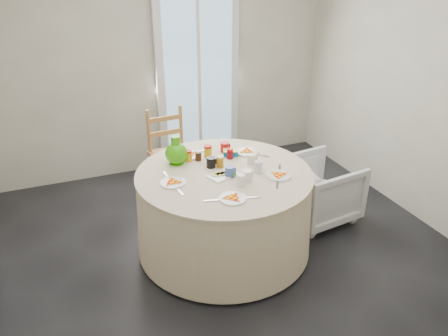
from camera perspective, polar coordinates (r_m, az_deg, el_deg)
name	(u,v)px	position (r m, az deg, el deg)	size (l,w,h in m)	color
floor	(230,256)	(3.93, 0.74, -11.37)	(4.00, 4.00, 0.00)	black
wall_back	(163,61)	(5.14, -8.02, 13.64)	(4.00, 0.02, 2.60)	#BCB5A3
wall_right	(434,88)	(4.44, 25.76, 9.35)	(0.02, 4.00, 2.60)	#BCB5A3
glass_door	(198,81)	(5.26, -3.41, 11.32)	(1.00, 0.08, 2.10)	silver
table	(224,212)	(3.82, 0.00, -5.73)	(1.52, 1.52, 0.77)	beige
wooden_chair	(172,154)	(4.69, -6.84, 1.77)	(0.42, 0.40, 0.95)	#C07046
armchair	(319,183)	(4.35, 12.32, -1.89)	(0.67, 0.62, 0.69)	silver
place_settings	(224,171)	(3.63, 0.00, -0.43)	(1.11, 1.11, 0.02)	white
jar_cluster	(208,154)	(3.83, -2.05, 1.88)	(0.41, 0.20, 0.12)	#AB6B20
butter_tub	(231,153)	(3.93, 0.88, 2.02)	(0.14, 0.10, 0.05)	#046090
green_pitcher	(176,152)	(3.76, -6.27, 2.12)	(0.19, 0.19, 0.25)	#38A40B
cheese_platter	(223,175)	(3.57, -0.15, -0.87)	(0.24, 0.15, 0.03)	white
mugs_glasses	(236,164)	(3.66, 1.58, 0.53)	(0.59, 0.59, 0.11)	#959595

